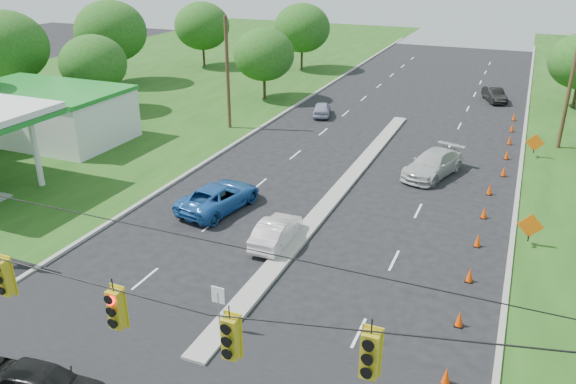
% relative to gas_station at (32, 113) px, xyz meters
% --- Properties ---
extents(curb_left, '(0.25, 110.00, 0.16)m').
position_rel_gas_station_xyz_m(curb_left, '(13.54, 9.76, -2.58)').
color(curb_left, gray).
rests_on(curb_left, ground).
extents(curb_right, '(0.25, 110.00, 0.16)m').
position_rel_gas_station_xyz_m(curb_right, '(33.74, 9.76, -2.58)').
color(curb_right, gray).
rests_on(curb_right, ground).
extents(median, '(1.00, 34.00, 0.18)m').
position_rel_gas_station_xyz_m(median, '(23.64, 0.76, -2.58)').
color(median, gray).
rests_on(median, ground).
extents(median_sign, '(0.55, 0.06, 2.05)m').
position_rel_gas_station_xyz_m(median_sign, '(23.64, -14.24, -1.11)').
color(median_sign, gray).
rests_on(median_sign, ground).
extents(signal_span, '(25.60, 0.32, 9.00)m').
position_rel_gas_station_xyz_m(signal_span, '(23.59, -21.24, 2.40)').
color(signal_span, '#422D1C').
rests_on(signal_span, ground).
extents(utility_pole_far_left, '(0.28, 0.28, 9.00)m').
position_rel_gas_station_xyz_m(utility_pole_far_left, '(11.14, 9.76, 1.92)').
color(utility_pole_far_left, '#422D1C').
rests_on(utility_pole_far_left, ground).
extents(utility_pole_far_right, '(0.28, 0.28, 9.00)m').
position_rel_gas_station_xyz_m(utility_pole_far_right, '(36.14, 14.76, 1.92)').
color(utility_pole_far_right, '#422D1C').
rests_on(utility_pole_far_right, ground).
extents(gas_station, '(18.40, 19.70, 5.20)m').
position_rel_gas_station_xyz_m(gas_station, '(0.00, 0.00, 0.00)').
color(gas_station, white).
rests_on(gas_station, ground).
extents(cone_1, '(0.32, 0.32, 0.70)m').
position_rel_gas_station_xyz_m(cone_1, '(32.15, -13.74, -2.23)').
color(cone_1, '#F94404').
rests_on(cone_1, ground).
extents(cone_2, '(0.32, 0.32, 0.70)m').
position_rel_gas_station_xyz_m(cone_2, '(32.15, -10.24, -2.23)').
color(cone_2, '#F94404').
rests_on(cone_2, ground).
extents(cone_3, '(0.32, 0.32, 0.70)m').
position_rel_gas_station_xyz_m(cone_3, '(32.15, -6.74, -2.23)').
color(cone_3, '#F94404').
rests_on(cone_3, ground).
extents(cone_4, '(0.32, 0.32, 0.70)m').
position_rel_gas_station_xyz_m(cone_4, '(32.15, -3.24, -2.23)').
color(cone_4, '#F94404').
rests_on(cone_4, ground).
extents(cone_5, '(0.32, 0.32, 0.70)m').
position_rel_gas_station_xyz_m(cone_5, '(32.15, 0.26, -2.23)').
color(cone_5, '#F94404').
rests_on(cone_5, ground).
extents(cone_6, '(0.32, 0.32, 0.70)m').
position_rel_gas_station_xyz_m(cone_6, '(32.15, 3.76, -2.23)').
color(cone_6, '#F94404').
rests_on(cone_6, ground).
extents(cone_7, '(0.32, 0.32, 0.70)m').
position_rel_gas_station_xyz_m(cone_7, '(32.75, 7.26, -2.23)').
color(cone_7, '#F94404').
rests_on(cone_7, ground).
extents(cone_8, '(0.32, 0.32, 0.70)m').
position_rel_gas_station_xyz_m(cone_8, '(32.75, 10.76, -2.23)').
color(cone_8, '#F94404').
rests_on(cone_8, ground).
extents(cone_9, '(0.32, 0.32, 0.70)m').
position_rel_gas_station_xyz_m(cone_9, '(32.75, 14.26, -2.23)').
color(cone_9, '#F94404').
rests_on(cone_9, ground).
extents(cone_10, '(0.32, 0.32, 0.70)m').
position_rel_gas_station_xyz_m(cone_10, '(32.75, 17.76, -2.23)').
color(cone_10, '#F94404').
rests_on(cone_10, ground).
extents(cone_11, '(0.32, 0.32, 0.70)m').
position_rel_gas_station_xyz_m(cone_11, '(32.75, 21.26, -2.23)').
color(cone_11, '#F94404').
rests_on(cone_11, ground).
extents(work_sign_1, '(1.27, 0.58, 1.37)m').
position_rel_gas_station_xyz_m(work_sign_1, '(34.44, -2.24, -1.48)').
color(work_sign_1, black).
rests_on(work_sign_1, ground).
extents(work_sign_2, '(1.27, 0.58, 1.37)m').
position_rel_gas_station_xyz_m(work_sign_2, '(34.44, 11.76, -1.48)').
color(work_sign_2, black).
rests_on(work_sign_2, ground).
extents(tree_2, '(5.88, 5.88, 6.86)m').
position_rel_gas_station_xyz_m(tree_2, '(-2.36, 9.76, 1.76)').
color(tree_2, black).
rests_on(tree_2, ground).
extents(tree_3, '(7.56, 7.56, 8.82)m').
position_rel_gas_station_xyz_m(tree_3, '(-8.36, 19.76, 3.00)').
color(tree_3, black).
rests_on(tree_3, ground).
extents(tree_4, '(6.72, 6.72, 7.84)m').
position_rel_gas_station_xyz_m(tree_4, '(-4.36, 31.76, 2.38)').
color(tree_4, black).
rests_on(tree_4, ground).
extents(tree_5, '(5.88, 5.88, 6.86)m').
position_rel_gas_station_xyz_m(tree_5, '(9.64, 19.76, 1.76)').
color(tree_5, black).
rests_on(tree_5, ground).
extents(tree_6, '(6.72, 6.72, 7.84)m').
position_rel_gas_station_xyz_m(tree_6, '(7.64, 34.76, 2.38)').
color(tree_6, black).
rests_on(tree_6, ground).
extents(tree_14, '(7.56, 7.56, 8.82)m').
position_rel_gas_station_xyz_m(tree_14, '(-10.36, 7.76, 3.00)').
color(tree_14, black).
rests_on(tree_14, ground).
extents(white_sedan, '(1.58, 4.12, 1.34)m').
position_rel_gas_station_xyz_m(white_sedan, '(22.73, -6.84, -1.91)').
color(white_sedan, silver).
rests_on(white_sedan, ground).
extents(blue_pickup, '(3.42, 5.83, 1.52)m').
position_rel_gas_station_xyz_m(blue_pickup, '(18.08, -4.38, -1.81)').
color(blue_pickup, '#2159A6').
rests_on(blue_pickup, ground).
extents(silver_car_far, '(3.81, 5.92, 1.60)m').
position_rel_gas_station_xyz_m(silver_car_far, '(28.40, 5.58, -1.78)').
color(silver_car_far, silver).
rests_on(silver_car_far, ground).
extents(silver_car_oncoming, '(2.47, 3.95, 1.25)m').
position_rel_gas_station_xyz_m(silver_car_oncoming, '(16.91, 16.24, -1.95)').
color(silver_car_oncoming, '#9EA1BA').
rests_on(silver_car_oncoming, ground).
extents(dark_car_receding, '(2.78, 4.33, 1.35)m').
position_rel_gas_station_xyz_m(dark_car_receding, '(30.63, 27.53, -1.90)').
color(dark_car_receding, black).
rests_on(dark_car_receding, ground).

